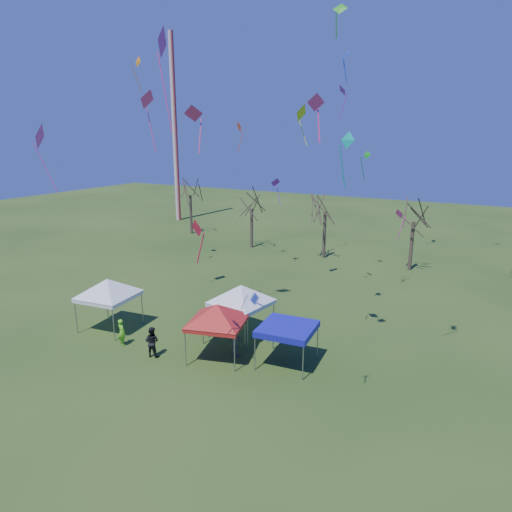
{
  "coord_description": "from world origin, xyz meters",
  "views": [
    {
      "loc": [
        12.75,
        -17.61,
        12.02
      ],
      "look_at": [
        1.55,
        3.0,
        5.71
      ],
      "focal_mm": 32.0,
      "sensor_mm": 36.0,
      "label": 1
    }
  ],
  "objects": [
    {
      "name": "person_grey",
      "position": [
        0.73,
        2.12,
        0.79
      ],
      "size": [
        0.97,
        0.53,
        1.57
      ],
      "primitive_type": "imported",
      "rotation": [
        0.0,
        0.0,
        3.31
      ],
      "color": "slate",
      "rests_on": "ground"
    },
    {
      "name": "kite_25",
      "position": [
        5.8,
        2.49,
        17.02
      ],
      "size": [
        0.7,
        0.54,
        1.4
      ],
      "rotation": [
        0.0,
        0.0,
        0.15
      ],
      "color": "green",
      "rests_on": "ground"
    },
    {
      "name": "kite_17",
      "position": [
        5.35,
        5.78,
        11.64
      ],
      "size": [
        0.96,
        0.7,
        2.92
      ],
      "rotation": [
        0.0,
        0.0,
        5.84
      ],
      "color": "#0BA88F",
      "rests_on": "ground"
    },
    {
      "name": "kite_22",
      "position": [
        2.41,
        20.53,
        10.2
      ],
      "size": [
        0.82,
        0.74,
        2.42
      ],
      "rotation": [
        0.0,
        0.0,
        6.02
      ],
      "color": "#179A1E",
      "rests_on": "ground"
    },
    {
      "name": "kite_13",
      "position": [
        -5.06,
        18.75,
        7.85
      ],
      "size": [
        1.02,
        1.14,
        2.42
      ],
      "rotation": [
        0.0,
        0.0,
        4.19
      ],
      "color": "purple",
      "rests_on": "ground"
    },
    {
      "name": "tree_0",
      "position": [
        -20.85,
        27.38,
        6.49
      ],
      "size": [
        3.83,
        3.83,
        8.44
      ],
      "color": "#3D2D21",
      "rests_on": "ground"
    },
    {
      "name": "kite_5",
      "position": [
        -0.04,
        -2.03,
        15.5
      ],
      "size": [
        0.76,
        1.27,
        4.15
      ],
      "rotation": [
        0.0,
        0.0,
        5.13
      ],
      "color": "#E23295",
      "rests_on": "ground"
    },
    {
      "name": "kite_2",
      "position": [
        -9.62,
        20.34,
        12.62
      ],
      "size": [
        1.1,
        1.04,
        2.83
      ],
      "rotation": [
        0.0,
        0.0,
        2.41
      ],
      "color": "#E43C0C",
      "rests_on": "ground"
    },
    {
      "name": "kite_27",
      "position": [
        0.57,
        -0.83,
        12.83
      ],
      "size": [
        0.99,
        0.81,
        2.08
      ],
      "rotation": [
        0.0,
        0.0,
        3.5
      ],
      "color": "#CF2E71",
      "rests_on": "ground"
    },
    {
      "name": "kite_1",
      "position": [
        0.98,
        -1.4,
        7.93
      ],
      "size": [
        0.89,
        0.59,
        1.97
      ],
      "rotation": [
        0.0,
        0.0,
        2.74
      ],
      "color": "red",
      "rests_on": "ground"
    },
    {
      "name": "kite_7",
      "position": [
        -14.58,
        12.61,
        17.57
      ],
      "size": [
        0.98,
        0.79,
        2.7
      ],
      "rotation": [
        0.0,
        0.0,
        5.91
      ],
      "color": "orange",
      "rests_on": "ground"
    },
    {
      "name": "tent_blue",
      "position": [
        3.57,
        2.75,
        2.03
      ],
      "size": [
        3.05,
        3.05,
        2.21
      ],
      "rotation": [
        0.0,
        0.0,
        0.09
      ],
      "color": "gray",
      "rests_on": "ground"
    },
    {
      "name": "person_green",
      "position": [
        -5.87,
        0.2,
        0.81
      ],
      "size": [
        0.68,
        0.56,
        1.62
      ],
      "primitive_type": "imported",
      "rotation": [
        0.0,
        0.0,
        2.81
      ],
      "color": "#62D722",
      "rests_on": "ground"
    },
    {
      "name": "tree_3",
      "position": [
        6.03,
        24.04,
        6.08
      ],
      "size": [
        3.59,
        3.59,
        7.91
      ],
      "color": "#3D2D21",
      "rests_on": "ground"
    },
    {
      "name": "kite_24",
      "position": [
        2.4,
        13.65,
        14.79
      ],
      "size": [
        0.97,
        1.02,
        2.26
      ],
      "rotation": [
        0.0,
        0.0,
        2.25
      ],
      "color": "purple",
      "rests_on": "ground"
    },
    {
      "name": "ground",
      "position": [
        0.0,
        0.0,
        0.0
      ],
      "size": [
        140.0,
        140.0,
        0.0
      ],
      "primitive_type": "plane",
      "color": "#244416",
      "rests_on": "ground"
    },
    {
      "name": "radio_mast",
      "position": [
        -28.0,
        34.0,
        12.5
      ],
      "size": [
        0.7,
        0.7,
        25.0
      ],
      "primitive_type": "cylinder",
      "color": "silver",
      "rests_on": "ground"
    },
    {
      "name": "kite_14",
      "position": [
        -11.87,
        0.74,
        11.84
      ],
      "size": [
        1.45,
        1.6,
        4.17
      ],
      "rotation": [
        0.0,
        0.0,
        5.32
      ],
      "color": "#D930A5",
      "rests_on": "ground"
    },
    {
      "name": "kite_8",
      "position": [
        -8.62,
        6.66,
        14.19
      ],
      "size": [
        0.85,
        1.44,
        4.1
      ],
      "rotation": [
        0.0,
        0.0,
        4.78
      ],
      "color": "#F9378A",
      "rests_on": "ground"
    },
    {
      "name": "tent_white_mid",
      "position": [
        -0.36,
        4.61,
        3.06
      ],
      "size": [
        4.26,
        4.26,
        3.8
      ],
      "rotation": [
        0.0,
        0.0,
        -0.15
      ],
      "color": "gray",
      "rests_on": "ground"
    },
    {
      "name": "tree_1",
      "position": [
        -10.77,
        24.65,
        5.79
      ],
      "size": [
        3.42,
        3.42,
        7.54
      ],
      "color": "#3D2D21",
      "rests_on": "ground"
    },
    {
      "name": "kite_9",
      "position": [
        7.06,
        -3.08,
        12.94
      ],
      "size": [
        0.63,
        0.6,
        1.57
      ],
      "rotation": [
        0.0,
        0.0,
        3.88
      ],
      "color": "#FF388B",
      "rests_on": "ground"
    },
    {
      "name": "tent_white_west",
      "position": [
        -8.25,
        1.64,
        3.07
      ],
      "size": [
        4.29,
        4.29,
        3.81
      ],
      "rotation": [
        0.0,
        0.0,
        0.12
      ],
      "color": "gray",
      "rests_on": "ground"
    },
    {
      "name": "tree_2",
      "position": [
        -2.37,
        24.38,
        6.29
      ],
      "size": [
        3.71,
        3.71,
        8.18
      ],
      "color": "#3D2D21",
      "rests_on": "ground"
    },
    {
      "name": "tent_red",
      "position": [
        -0.11,
        1.61,
        2.92
      ],
      "size": [
        3.96,
        3.96,
        3.61
      ],
      "rotation": [
        0.0,
        0.0,
        0.26
      ],
      "color": "gray",
      "rests_on": "ground"
    },
    {
      "name": "kite_18",
      "position": [
        4.36,
        8.02,
        16.1
      ],
      "size": [
        0.73,
        0.8,
        1.76
      ],
      "rotation": [
        0.0,
        0.0,
        5.3
      ],
      "color": "blue",
      "rests_on": "ground"
    },
    {
      "name": "kite_19",
      "position": [
        5.82,
        18.56,
        5.94
      ],
      "size": [
        0.98,
        0.87,
        2.36
      ],
      "rotation": [
        0.0,
        0.0,
        2.54
      ],
      "color": "#F93797",
      "rests_on": "ground"
    },
    {
      "name": "kite_11",
      "position": [
        -0.77,
        13.99,
        13.45
      ],
      "size": [
        0.82,
        1.42,
        3.02
      ],
      "rotation": [
        0.0,
        0.0,
        4.62
      ],
      "color": "#D3E818",
      "rests_on": "ground"
    },
    {
      "name": "person_dark",
      "position": [
        -3.38,
        -0.04,
        0.87
      ],
      "size": [
        0.96,
        0.82,
        1.74
      ],
      "primitive_type": "imported",
      "rotation": [
        0.0,
        0.0,
        3.35
      ],
      "color": "black",
      "rests_on": "ground"
    }
  ]
}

